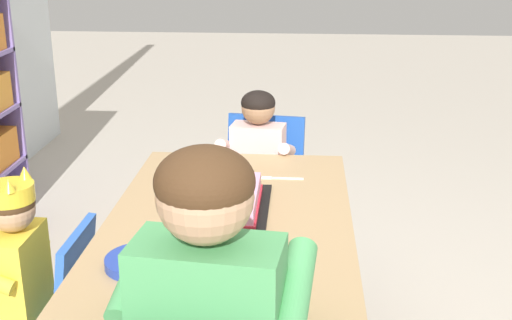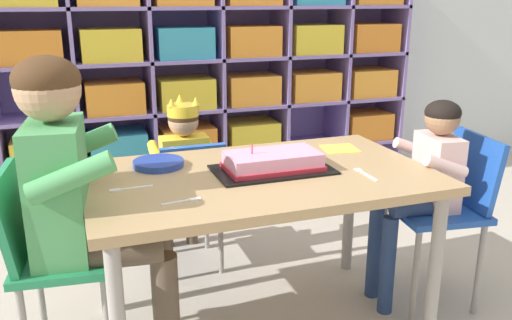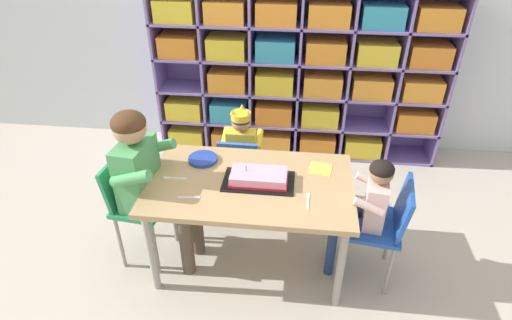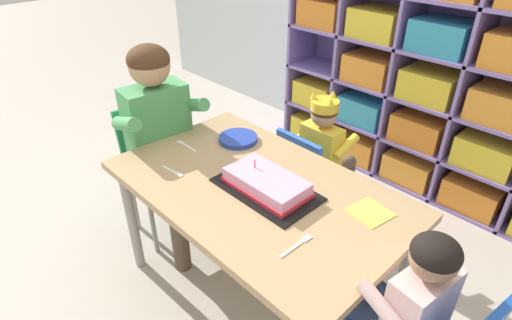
{
  "view_description": "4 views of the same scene",
  "coord_description": "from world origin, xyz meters",
  "px_view_note": "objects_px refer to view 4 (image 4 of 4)",
  "views": [
    {
      "loc": [
        -1.84,
        -0.21,
        1.44
      ],
      "look_at": [
        0.08,
        -0.07,
        0.78
      ],
      "focal_mm": 47.35,
      "sensor_mm": 36.0,
      "label": 1
    },
    {
      "loc": [
        -0.62,
        -1.69,
        1.21
      ],
      "look_at": [
        -0.04,
        -0.06,
        0.69
      ],
      "focal_mm": 38.01,
      "sensor_mm": 36.0,
      "label": 2
    },
    {
      "loc": [
        0.26,
        -1.98,
        2.08
      ],
      "look_at": [
        0.04,
        -0.02,
        0.79
      ],
      "focal_mm": 29.7,
      "sensor_mm": 36.0,
      "label": 3
    },
    {
      "loc": [
        0.96,
        -0.93,
        1.57
      ],
      "look_at": [
        0.05,
        -0.05,
        0.78
      ],
      "focal_mm": 28.89,
      "sensor_mm": 36.0,
      "label": 4
    }
  ],
  "objects_px": {
    "adult_helper_seated": "(163,130)",
    "fork_scattered_mid_table": "(186,145)",
    "guest_at_table_side": "(402,303)",
    "child_with_crown": "(326,146)",
    "activity_table": "(256,198)",
    "classroom_chair_blue": "(310,175)",
    "paper_plate_stack": "(238,139)",
    "birthday_cake_on_tray": "(266,184)",
    "fork_beside_plate_stack": "(298,245)",
    "fork_near_child_seat": "(173,172)",
    "classroom_chair_adult_side": "(158,157)"
  },
  "relations": [
    {
      "from": "adult_helper_seated",
      "to": "fork_scattered_mid_table",
      "type": "height_order",
      "value": "adult_helper_seated"
    },
    {
      "from": "adult_helper_seated",
      "to": "guest_at_table_side",
      "type": "xyz_separation_m",
      "value": [
        1.28,
        0.01,
        -0.12
      ]
    },
    {
      "from": "child_with_crown",
      "to": "fork_scattered_mid_table",
      "type": "relative_size",
      "value": 5.8
    },
    {
      "from": "activity_table",
      "to": "fork_scattered_mid_table",
      "type": "height_order",
      "value": "fork_scattered_mid_table"
    },
    {
      "from": "classroom_chair_blue",
      "to": "child_with_crown",
      "type": "bearing_deg",
      "value": -89.94
    },
    {
      "from": "paper_plate_stack",
      "to": "birthday_cake_on_tray",
      "type": "bearing_deg",
      "value": -26.5
    },
    {
      "from": "child_with_crown",
      "to": "guest_at_table_side",
      "type": "relative_size",
      "value": 0.95
    },
    {
      "from": "adult_helper_seated",
      "to": "fork_beside_plate_stack",
      "type": "height_order",
      "value": "adult_helper_seated"
    },
    {
      "from": "activity_table",
      "to": "fork_near_child_seat",
      "type": "bearing_deg",
      "value": -149.43
    },
    {
      "from": "guest_at_table_side",
      "to": "paper_plate_stack",
      "type": "distance_m",
      "value": 1.03
    },
    {
      "from": "guest_at_table_side",
      "to": "classroom_chair_adult_side",
      "type": "bearing_deg",
      "value": -82.3
    },
    {
      "from": "birthday_cake_on_tray",
      "to": "fork_scattered_mid_table",
      "type": "bearing_deg",
      "value": -177.58
    },
    {
      "from": "adult_helper_seated",
      "to": "guest_at_table_side",
      "type": "relative_size",
      "value": 1.26
    },
    {
      "from": "fork_beside_plate_stack",
      "to": "fork_scattered_mid_table",
      "type": "distance_m",
      "value": 0.8
    },
    {
      "from": "activity_table",
      "to": "paper_plate_stack",
      "type": "xyz_separation_m",
      "value": [
        -0.32,
        0.19,
        0.08
      ]
    },
    {
      "from": "guest_at_table_side",
      "to": "paper_plate_stack",
      "type": "relative_size",
      "value": 4.6
    },
    {
      "from": "fork_scattered_mid_table",
      "to": "adult_helper_seated",
      "type": "bearing_deg",
      "value": -172.46
    },
    {
      "from": "fork_near_child_seat",
      "to": "fork_scattered_mid_table",
      "type": "distance_m",
      "value": 0.22
    },
    {
      "from": "adult_helper_seated",
      "to": "birthday_cake_on_tray",
      "type": "relative_size",
      "value": 2.54
    },
    {
      "from": "paper_plate_stack",
      "to": "fork_beside_plate_stack",
      "type": "distance_m",
      "value": 0.74
    },
    {
      "from": "child_with_crown",
      "to": "fork_near_child_seat",
      "type": "bearing_deg",
      "value": 78.93
    },
    {
      "from": "paper_plate_stack",
      "to": "fork_scattered_mid_table",
      "type": "height_order",
      "value": "paper_plate_stack"
    },
    {
      "from": "fork_beside_plate_stack",
      "to": "birthday_cake_on_tray",
      "type": "bearing_deg",
      "value": -115.56
    },
    {
      "from": "activity_table",
      "to": "fork_scattered_mid_table",
      "type": "xyz_separation_m",
      "value": [
        -0.46,
        -0.01,
        0.07
      ]
    },
    {
      "from": "birthday_cake_on_tray",
      "to": "fork_scattered_mid_table",
      "type": "height_order",
      "value": "birthday_cake_on_tray"
    },
    {
      "from": "guest_at_table_side",
      "to": "fork_scattered_mid_table",
      "type": "distance_m",
      "value": 1.13
    },
    {
      "from": "guest_at_table_side",
      "to": "fork_near_child_seat",
      "type": "distance_m",
      "value": 1.0
    },
    {
      "from": "classroom_chair_blue",
      "to": "birthday_cake_on_tray",
      "type": "distance_m",
      "value": 0.63
    },
    {
      "from": "birthday_cake_on_tray",
      "to": "fork_scattered_mid_table",
      "type": "xyz_separation_m",
      "value": [
        -0.51,
        -0.02,
        -0.03
      ]
    },
    {
      "from": "child_with_crown",
      "to": "birthday_cake_on_tray",
      "type": "relative_size",
      "value": 1.92
    },
    {
      "from": "child_with_crown",
      "to": "fork_scattered_mid_table",
      "type": "xyz_separation_m",
      "value": [
        -0.32,
        -0.66,
        0.13
      ]
    },
    {
      "from": "classroom_chair_blue",
      "to": "activity_table",
      "type": "bearing_deg",
      "value": 105.26
    },
    {
      "from": "adult_helper_seated",
      "to": "fork_near_child_seat",
      "type": "xyz_separation_m",
      "value": [
        0.29,
        -0.15,
        -0.03
      ]
    },
    {
      "from": "child_with_crown",
      "to": "classroom_chair_adult_side",
      "type": "bearing_deg",
      "value": 49.88
    },
    {
      "from": "guest_at_table_side",
      "to": "birthday_cake_on_tray",
      "type": "relative_size",
      "value": 2.02
    },
    {
      "from": "classroom_chair_blue",
      "to": "birthday_cake_on_tray",
      "type": "bearing_deg",
      "value": 110.38
    },
    {
      "from": "activity_table",
      "to": "classroom_chair_blue",
      "type": "distance_m",
      "value": 0.59
    },
    {
      "from": "birthday_cake_on_tray",
      "to": "fork_scattered_mid_table",
      "type": "distance_m",
      "value": 0.51
    },
    {
      "from": "activity_table",
      "to": "guest_at_table_side",
      "type": "bearing_deg",
      "value": -2.53
    },
    {
      "from": "activity_table",
      "to": "classroom_chair_adult_side",
      "type": "xyz_separation_m",
      "value": [
        -0.72,
        -0.02,
        -0.11
      ]
    },
    {
      "from": "activity_table",
      "to": "classroom_chair_blue",
      "type": "xyz_separation_m",
      "value": [
        -0.14,
        0.53,
        -0.2
      ]
    },
    {
      "from": "paper_plate_stack",
      "to": "fork_beside_plate_stack",
      "type": "relative_size",
      "value": 1.26
    },
    {
      "from": "fork_scattered_mid_table",
      "to": "paper_plate_stack",
      "type": "bearing_deg",
      "value": 55.84
    },
    {
      "from": "classroom_chair_adult_side",
      "to": "fork_beside_plate_stack",
      "type": "relative_size",
      "value": 4.94
    },
    {
      "from": "classroom_chair_blue",
      "to": "adult_helper_seated",
      "type": "xyz_separation_m",
      "value": [
        -0.46,
        -0.57,
        0.3
      ]
    },
    {
      "from": "classroom_chair_adult_side",
      "to": "guest_at_table_side",
      "type": "distance_m",
      "value": 1.39
    },
    {
      "from": "activity_table",
      "to": "child_with_crown",
      "type": "relative_size",
      "value": 1.51
    },
    {
      "from": "child_with_crown",
      "to": "fork_near_child_seat",
      "type": "height_order",
      "value": "child_with_crown"
    },
    {
      "from": "activity_table",
      "to": "classroom_chair_blue",
      "type": "bearing_deg",
      "value": 104.62
    },
    {
      "from": "fork_near_child_seat",
      "to": "activity_table",
      "type": "bearing_deg",
      "value": -155.95
    }
  ]
}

